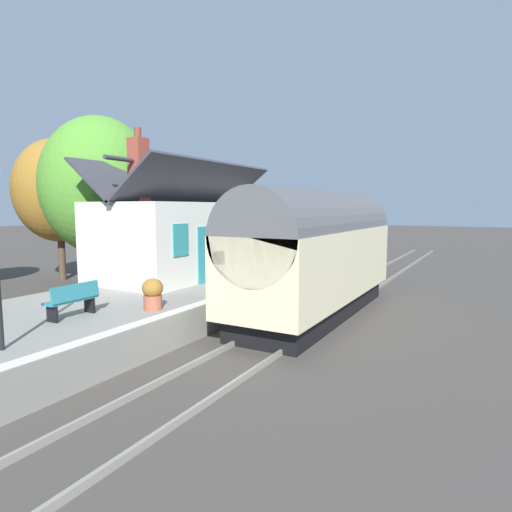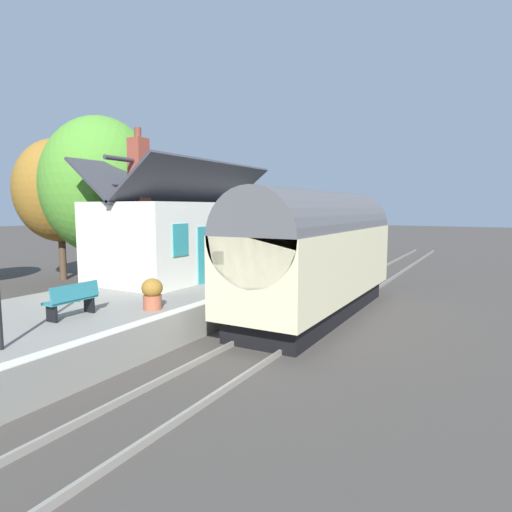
{
  "view_description": "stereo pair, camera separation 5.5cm",
  "coord_description": "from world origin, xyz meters",
  "px_view_note": "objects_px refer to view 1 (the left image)",
  "views": [
    {
      "loc": [
        -13.26,
        -6.25,
        3.75
      ],
      "look_at": [
        0.61,
        1.5,
        1.95
      ],
      "focal_mm": 30.23,
      "sensor_mm": 36.0,
      "label": 1
    },
    {
      "loc": [
        -13.24,
        -6.3,
        3.75
      ],
      "look_at": [
        0.61,
        1.5,
        1.95
      ],
      "focal_mm": 30.23,
      "sensor_mm": 36.0,
      "label": 2
    }
  ],
  "objects_px": {
    "bench_near_building": "(320,247)",
    "station_sign_board": "(301,241)",
    "station_building": "(180,236)",
    "planter_bench_right": "(273,265)",
    "bench_by_lamp": "(305,250)",
    "tree_mid_background": "(59,191)",
    "tree_distant": "(100,186)",
    "planter_by_door": "(153,293)",
    "bench_platform_end": "(73,299)",
    "train": "(317,252)"
  },
  "relations": [
    {
      "from": "station_building",
      "to": "planter_bench_right",
      "type": "distance_m",
      "value": 3.96
    },
    {
      "from": "station_building",
      "to": "planter_bench_right",
      "type": "xyz_separation_m",
      "value": [
        1.7,
        -3.38,
        -1.17
      ]
    },
    {
      "from": "bench_near_building",
      "to": "station_sign_board",
      "type": "height_order",
      "value": "station_sign_board"
    },
    {
      "from": "tree_distant",
      "to": "bench_platform_end",
      "type": "bearing_deg",
      "value": -136.24
    },
    {
      "from": "train",
      "to": "planter_by_door",
      "type": "height_order",
      "value": "train"
    },
    {
      "from": "train",
      "to": "bench_by_lamp",
      "type": "relative_size",
      "value": 6.77
    },
    {
      "from": "bench_platform_end",
      "to": "planter_bench_right",
      "type": "distance_m",
      "value": 8.54
    },
    {
      "from": "train",
      "to": "station_building",
      "type": "relative_size",
      "value": 1.25
    },
    {
      "from": "planter_bench_right",
      "to": "station_sign_board",
      "type": "height_order",
      "value": "station_sign_board"
    },
    {
      "from": "train",
      "to": "planter_bench_right",
      "type": "height_order",
      "value": "train"
    },
    {
      "from": "bench_by_lamp",
      "to": "station_sign_board",
      "type": "height_order",
      "value": "station_sign_board"
    },
    {
      "from": "bench_near_building",
      "to": "tree_mid_background",
      "type": "bearing_deg",
      "value": 131.75
    },
    {
      "from": "bench_near_building",
      "to": "tree_distant",
      "type": "bearing_deg",
      "value": 150.18
    },
    {
      "from": "planter_by_door",
      "to": "station_sign_board",
      "type": "bearing_deg",
      "value": 0.65
    },
    {
      "from": "bench_platform_end",
      "to": "planter_by_door",
      "type": "xyz_separation_m",
      "value": [
        1.65,
        -1.16,
        -0.02
      ]
    },
    {
      "from": "train",
      "to": "tree_mid_background",
      "type": "xyz_separation_m",
      "value": [
        0.55,
        14.26,
        2.37
      ]
    },
    {
      "from": "planter_by_door",
      "to": "station_sign_board",
      "type": "xyz_separation_m",
      "value": [
        10.52,
        0.12,
        0.73
      ]
    },
    {
      "from": "station_building",
      "to": "planter_bench_right",
      "type": "bearing_deg",
      "value": -63.28
    },
    {
      "from": "station_building",
      "to": "planter_by_door",
      "type": "relative_size",
      "value": 8.78
    },
    {
      "from": "bench_near_building",
      "to": "tree_mid_background",
      "type": "height_order",
      "value": "tree_mid_background"
    },
    {
      "from": "train",
      "to": "planter_by_door",
      "type": "relative_size",
      "value": 10.96
    },
    {
      "from": "train",
      "to": "station_sign_board",
      "type": "bearing_deg",
      "value": 28.43
    },
    {
      "from": "station_sign_board",
      "to": "tree_mid_background",
      "type": "relative_size",
      "value": 0.22
    },
    {
      "from": "bench_near_building",
      "to": "station_sign_board",
      "type": "bearing_deg",
      "value": -170.7
    },
    {
      "from": "bench_by_lamp",
      "to": "planter_bench_right",
      "type": "distance_m",
      "value": 6.48
    },
    {
      "from": "station_sign_board",
      "to": "bench_near_building",
      "type": "bearing_deg",
      "value": 9.3
    },
    {
      "from": "station_building",
      "to": "bench_near_building",
      "type": "height_order",
      "value": "station_building"
    },
    {
      "from": "bench_by_lamp",
      "to": "tree_mid_background",
      "type": "relative_size",
      "value": 0.19
    },
    {
      "from": "tree_mid_background",
      "to": "tree_distant",
      "type": "bearing_deg",
      "value": -105.57
    },
    {
      "from": "bench_by_lamp",
      "to": "planter_by_door",
      "type": "bearing_deg",
      "value": -175.6
    },
    {
      "from": "bench_by_lamp",
      "to": "tree_distant",
      "type": "relative_size",
      "value": 0.18
    },
    {
      "from": "bench_platform_end",
      "to": "planter_bench_right",
      "type": "height_order",
      "value": "bench_platform_end"
    },
    {
      "from": "station_sign_board",
      "to": "train",
      "type": "bearing_deg",
      "value": -151.57
    },
    {
      "from": "bench_near_building",
      "to": "planter_by_door",
      "type": "distance_m",
      "value": 15.17
    },
    {
      "from": "bench_near_building",
      "to": "tree_mid_background",
      "type": "relative_size",
      "value": 0.2
    },
    {
      "from": "station_building",
      "to": "planter_by_door",
      "type": "xyz_separation_m",
      "value": [
        -5.08,
        -3.12,
        -1.17
      ]
    },
    {
      "from": "bench_platform_end",
      "to": "planter_by_door",
      "type": "distance_m",
      "value": 2.02
    },
    {
      "from": "bench_platform_end",
      "to": "tree_distant",
      "type": "bearing_deg",
      "value": 43.76
    },
    {
      "from": "station_sign_board",
      "to": "planter_by_door",
      "type": "bearing_deg",
      "value": -179.35
    },
    {
      "from": "planter_by_door",
      "to": "tree_distant",
      "type": "relative_size",
      "value": 0.11
    },
    {
      "from": "bench_by_lamp",
      "to": "tree_mid_background",
      "type": "distance_m",
      "value": 13.22
    },
    {
      "from": "bench_by_lamp",
      "to": "bench_platform_end",
      "type": "xyz_separation_m",
      "value": [
        -14.78,
        0.15,
        0.0
      ]
    },
    {
      "from": "bench_near_building",
      "to": "bench_platform_end",
      "type": "relative_size",
      "value": 1.0
    },
    {
      "from": "bench_by_lamp",
      "to": "bench_platform_end",
      "type": "height_order",
      "value": "same"
    },
    {
      "from": "station_building",
      "to": "bench_near_building",
      "type": "xyz_separation_m",
      "value": [
        10.06,
        -2.25,
        -1.15
      ]
    },
    {
      "from": "bench_near_building",
      "to": "planter_by_door",
      "type": "relative_size",
      "value": 1.62
    },
    {
      "from": "bench_near_building",
      "to": "station_sign_board",
      "type": "distance_m",
      "value": 4.74
    },
    {
      "from": "station_sign_board",
      "to": "tree_distant",
      "type": "height_order",
      "value": "tree_distant"
    },
    {
      "from": "train",
      "to": "planter_bench_right",
      "type": "distance_m",
      "value": 3.13
    },
    {
      "from": "tree_mid_background",
      "to": "bench_platform_end",
      "type": "bearing_deg",
      "value": -125.48
    }
  ]
}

